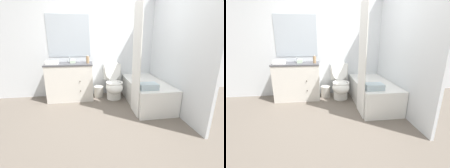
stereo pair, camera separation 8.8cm
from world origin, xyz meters
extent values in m
plane|color=#6B6056|center=(0.00, 0.00, 0.00)|extent=(14.00, 14.00, 0.00)
cube|color=silver|center=(0.00, 1.63, 1.25)|extent=(8.00, 0.05, 2.50)
cube|color=#B2BCC6|center=(-0.75, 1.60, 1.43)|extent=(0.95, 0.01, 0.93)
cube|color=silver|center=(1.29, 0.80, 1.25)|extent=(0.05, 2.61, 2.50)
cube|color=silver|center=(-0.75, 1.35, 0.41)|extent=(1.00, 0.51, 0.81)
cube|color=#4C4C51|center=(-0.75, 1.35, 0.83)|extent=(1.02, 0.53, 0.03)
cylinder|color=white|center=(-0.75, 1.35, 0.79)|extent=(0.29, 0.29, 0.10)
sphere|color=#382D23|center=(-0.53, 1.08, 0.49)|extent=(0.02, 0.02, 0.02)
sphere|color=#382D23|center=(-0.53, 1.08, 0.27)|extent=(0.02, 0.02, 0.02)
cylinder|color=silver|center=(-0.75, 1.53, 0.86)|extent=(0.04, 0.04, 0.04)
cylinder|color=silver|center=(-0.75, 1.49, 0.93)|extent=(0.02, 0.11, 0.09)
cylinder|color=silver|center=(-0.81, 1.53, 0.87)|extent=(0.03, 0.03, 0.04)
cylinder|color=silver|center=(-0.70, 1.53, 0.87)|extent=(0.03, 0.03, 0.04)
cylinder|color=white|center=(0.24, 1.21, 0.11)|extent=(0.33, 0.33, 0.22)
ellipsoid|color=white|center=(0.24, 1.15, 0.30)|extent=(0.39, 0.52, 0.29)
torus|color=white|center=(0.24, 1.15, 0.41)|extent=(0.39, 0.39, 0.04)
cube|color=white|center=(0.24, 1.50, 0.60)|extent=(0.41, 0.18, 0.38)
ellipsoid|color=white|center=(0.24, 1.38, 0.65)|extent=(0.37, 0.15, 0.48)
cube|color=white|center=(0.88, 0.86, 0.25)|extent=(0.74, 1.49, 0.49)
cube|color=#ACB1B2|center=(0.88, 0.86, 0.49)|extent=(0.62, 1.37, 0.01)
cube|color=white|center=(0.50, 0.42, 0.98)|extent=(0.01, 0.44, 1.95)
cylinder|color=#B7B2A8|center=(-0.11, 1.37, 0.13)|extent=(0.23, 0.23, 0.27)
cube|color=silver|center=(-0.68, 1.38, 0.88)|extent=(0.11, 0.14, 0.07)
ellipsoid|color=white|center=(-0.68, 1.38, 0.93)|extent=(0.05, 0.04, 0.03)
cylinder|color=tan|center=(-0.34, 1.30, 0.92)|extent=(0.07, 0.07, 0.15)
cylinder|color=silver|center=(-0.34, 1.30, 1.01)|extent=(0.04, 0.04, 0.03)
cube|color=white|center=(-1.09, 1.25, 0.88)|extent=(0.25, 0.16, 0.08)
cube|color=silver|center=(0.72, 0.35, 0.55)|extent=(0.32, 0.22, 0.11)
camera|label=1|loc=(-0.32, -2.08, 1.35)|focal=24.00mm
camera|label=2|loc=(-0.23, -2.10, 1.35)|focal=24.00mm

